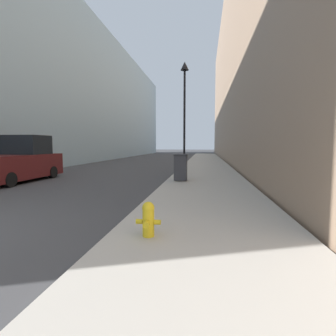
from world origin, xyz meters
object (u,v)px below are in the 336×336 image
object	(u,v)px
lamppost	(185,97)
fire_hydrant	(148,218)
pickup_truck	(18,162)
trash_bin	(181,167)

from	to	relation	value
lamppost	fire_hydrant	bearing A→B (deg)	-88.89
fire_hydrant	pickup_truck	size ratio (longest dim) A/B	0.13
fire_hydrant	pickup_truck	bearing A→B (deg)	138.72
trash_bin	pickup_truck	xyz separation A→B (m)	(-7.96, -0.43, 0.18)
pickup_truck	trash_bin	bearing A→B (deg)	3.12
fire_hydrant	lamppost	size ratio (longest dim) A/B	0.10
fire_hydrant	trash_bin	xyz separation A→B (m)	(-0.11, 7.52, 0.30)
trash_bin	lamppost	bearing A→B (deg)	91.79
trash_bin	lamppost	size ratio (longest dim) A/B	0.19
fire_hydrant	trash_bin	bearing A→B (deg)	90.81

